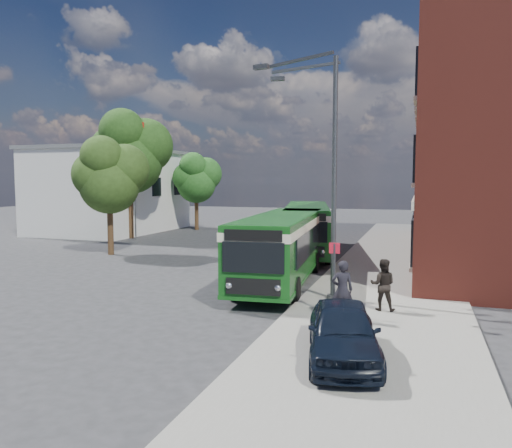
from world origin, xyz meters
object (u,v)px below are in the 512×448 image
(street_lamp, at_px, (324,174))
(parked_car, at_px, (343,331))
(bus_front, at_px, (282,242))
(bus_rear, at_px, (307,224))

(street_lamp, xyz_separation_m, parked_car, (1.66, -6.28, -3.93))
(street_lamp, xyz_separation_m, bus_front, (-2.41, 2.98, -2.96))
(bus_front, bearing_deg, parked_car, -66.26)
(street_lamp, bearing_deg, parked_car, -75.16)
(bus_rear, xyz_separation_m, parked_car, (4.94, -18.25, -0.97))
(bus_front, relative_size, parked_car, 2.69)
(bus_front, xyz_separation_m, parked_car, (4.07, -9.26, -0.97))
(street_lamp, relative_size, bus_front, 0.80)
(bus_rear, distance_m, parked_car, 18.93)
(parked_car, bearing_deg, street_lamp, 93.26)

